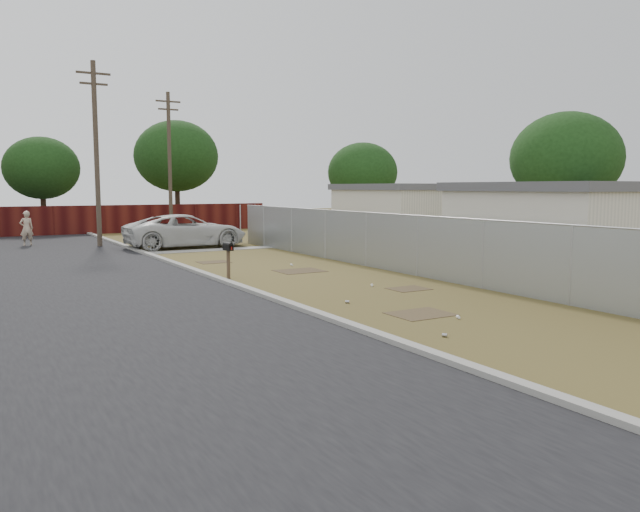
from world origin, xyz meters
TOP-DOWN VIEW (x-y plane):
  - ground at (0.00, 0.00)m, footprint 120.00×120.00m
  - street at (-6.76, 8.05)m, footprint 15.10×60.00m
  - chainlink_fence at (3.12, 1.03)m, footprint 0.10×27.06m
  - privacy_fence at (-6.00, 25.00)m, footprint 30.00×0.12m
  - utility_poles at (-3.67, 20.67)m, footprint 12.60×8.24m
  - houses at (9.70, 3.13)m, footprint 9.30×17.24m
  - horizon_trees at (0.84, 23.56)m, footprint 33.32×31.94m
  - mailbox at (-2.56, 2.51)m, footprint 0.20×0.51m
  - pickup_truck at (-0.43, 13.41)m, footprint 5.93×2.85m
  - pedestrian at (-7.09, 18.22)m, footprint 0.70×0.51m
  - scattered_litter at (-0.49, -2.48)m, footprint 2.64×11.56m

SIDE VIEW (x-z plane):
  - ground at x=0.00m, z-range 0.00..0.00m
  - street at x=-6.76m, z-range -0.04..0.08m
  - scattered_litter at x=-0.49m, z-range 0.01..0.08m
  - chainlink_fence at x=3.12m, z-range -0.21..1.81m
  - pickup_truck at x=-0.43m, z-range 0.00..1.63m
  - pedestrian at x=-7.09m, z-range 0.00..1.76m
  - privacy_fence at x=-6.00m, z-range 0.00..1.80m
  - mailbox at x=-2.56m, z-range 0.34..1.53m
  - houses at x=9.70m, z-range 0.01..3.11m
  - horizon_trees at x=0.84m, z-range 0.74..8.52m
  - utility_poles at x=-3.67m, z-range 0.19..9.19m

